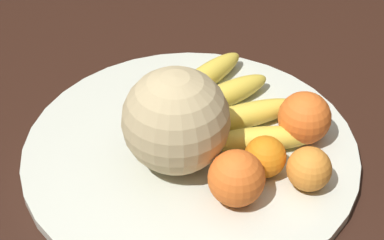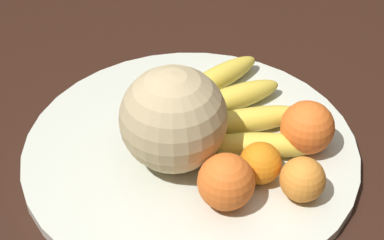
{
  "view_description": "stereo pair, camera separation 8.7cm",
  "coord_description": "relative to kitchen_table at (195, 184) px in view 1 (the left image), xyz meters",
  "views": [
    {
      "loc": [
        -0.64,
        -0.24,
        1.33
      ],
      "look_at": [
        -0.02,
        -0.0,
        0.77
      ],
      "focal_mm": 60.0,
      "sensor_mm": 36.0,
      "label": 1
    },
    {
      "loc": [
        -0.6,
        -0.32,
        1.33
      ],
      "look_at": [
        -0.02,
        -0.0,
        0.77
      ],
      "focal_mm": 60.0,
      "sensor_mm": 36.0,
      "label": 2
    }
  ],
  "objects": [
    {
      "name": "orange_back_left",
      "position": [
        0.06,
        -0.14,
        0.13
      ],
      "size": [
        0.07,
        0.07,
        0.07
      ],
      "color": "orange",
      "rests_on": "fruit_bowl"
    },
    {
      "name": "melon",
      "position": [
        -0.05,
        0.01,
        0.16
      ],
      "size": [
        0.14,
        0.14,
        0.14
      ],
      "color": "tan",
      "rests_on": "fruit_bowl"
    },
    {
      "name": "produce_tag",
      "position": [
        0.01,
        -0.1,
        0.09
      ],
      "size": [
        0.09,
        0.05,
        0.0
      ],
      "rotation": [
        0.0,
        0.0,
        0.27
      ],
      "color": "white",
      "rests_on": "fruit_bowl"
    },
    {
      "name": "fruit_bowl",
      "position": [
        -0.02,
        -0.0,
        0.08
      ],
      "size": [
        0.47,
        0.47,
        0.02
      ],
      "color": "beige",
      "rests_on": "kitchen_table"
    },
    {
      "name": "orange_mid_center",
      "position": [
        -0.03,
        -0.17,
        0.12
      ],
      "size": [
        0.06,
        0.06,
        0.06
      ],
      "color": "orange",
      "rests_on": "fruit_bowl"
    },
    {
      "name": "banana_bunch",
      "position": [
        0.07,
        -0.03,
        0.11
      ],
      "size": [
        0.24,
        0.25,
        0.04
      ],
      "rotation": [
        0.0,
        0.0,
        5.55
      ],
      "color": "#473819",
      "rests_on": "fruit_bowl"
    },
    {
      "name": "orange_front_right",
      "position": [
        -0.09,
        -0.09,
        0.13
      ],
      "size": [
        0.07,
        0.07,
        0.07
      ],
      "color": "orange",
      "rests_on": "fruit_bowl"
    },
    {
      "name": "kitchen_table",
      "position": [
        0.0,
        0.0,
        0.0
      ],
      "size": [
        1.54,
        1.14,
        0.7
      ],
      "color": "black",
      "rests_on": "ground_plane"
    },
    {
      "name": "orange_front_left",
      "position": [
        -0.03,
        -0.11,
        0.12
      ],
      "size": [
        0.06,
        0.06,
        0.06
      ],
      "color": "orange",
      "rests_on": "fruit_bowl"
    }
  ]
}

